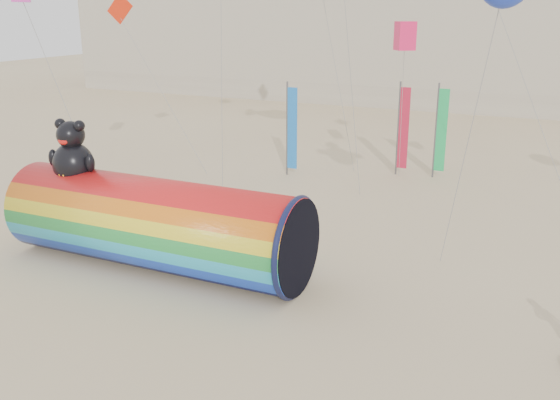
% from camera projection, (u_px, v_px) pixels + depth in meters
% --- Properties ---
extents(ground, '(160.00, 160.00, 0.00)m').
position_uv_depth(ground, '(249.00, 274.00, 22.13)').
color(ground, '#CCB58C').
rests_on(ground, ground).
extents(windsock_assembly, '(11.34, 3.45, 5.23)m').
position_uv_depth(windsock_assembly, '(155.00, 221.00, 22.32)').
color(windsock_assembly, red).
rests_on(windsock_assembly, ground).
extents(festival_banners, '(8.19, 3.05, 5.20)m').
position_uv_depth(festival_banners, '(377.00, 129.00, 34.17)').
color(festival_banners, '#59595E').
rests_on(festival_banners, ground).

